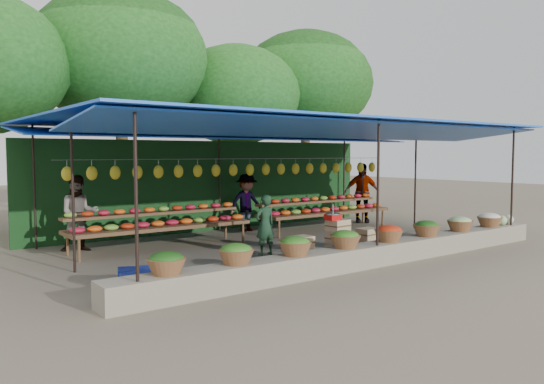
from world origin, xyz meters
TOP-DOWN VIEW (x-y plane):
  - ground at (0.00, 0.00)m, footprint 60.00×60.00m
  - stone_curb at (0.00, -2.75)m, footprint 10.60×0.55m
  - stall_canopy at (0.00, 0.07)m, footprint 10.80×6.60m
  - produce_baskets at (-0.10, -2.75)m, footprint 8.98×0.58m
  - netting_backdrop at (0.00, 3.15)m, footprint 10.60×0.06m
  - tree_row at (0.50, 6.09)m, footprint 16.51×5.50m
  - fruit_table_left at (-2.49, 1.35)m, footprint 4.21×0.95m
  - fruit_table_right at (2.51, 1.35)m, footprint 4.21×0.95m
  - crate_counter at (0.08, -1.71)m, footprint 2.38×0.39m
  - weighing_scale at (-0.04, -1.71)m, footprint 0.31×0.31m
  - vendor_seated at (-1.07, -0.73)m, footprint 0.47×0.31m
  - customer_left at (-4.09, 2.06)m, footprint 0.94×0.81m
  - customer_mid at (0.56, 2.39)m, footprint 1.07×0.67m
  - customer_right at (4.52, 1.83)m, footprint 1.14×1.01m
  - blue_crate_front at (-4.35, -1.68)m, footprint 0.62×0.53m
  - blue_crate_back at (-4.44, -2.13)m, footprint 0.57×0.43m

SIDE VIEW (x-z plane):
  - ground at x=0.00m, z-range 0.00..0.00m
  - blue_crate_front at x=-4.35m, z-range 0.00..0.31m
  - blue_crate_back at x=-4.44m, z-range 0.00..0.32m
  - stone_curb at x=0.00m, z-range 0.00..0.40m
  - crate_counter at x=0.08m, z-range -0.07..0.70m
  - produce_baskets at x=-0.10m, z-range 0.40..0.73m
  - fruit_table_left at x=-2.49m, z-range 0.14..1.07m
  - fruit_table_right at x=2.51m, z-range 0.14..1.07m
  - vendor_seated at x=-1.07m, z-range 0.00..1.28m
  - customer_mid at x=0.56m, z-range 0.00..1.59m
  - customer_left at x=-4.09m, z-range 0.00..1.68m
  - weighing_scale at x=-0.04m, z-range 0.68..1.01m
  - customer_right at x=4.52m, z-range 0.00..1.85m
  - netting_backdrop at x=0.00m, z-range 0.00..2.50m
  - stall_canopy at x=0.00m, z-range 1.26..4.08m
  - tree_row at x=0.50m, z-range 1.14..8.26m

